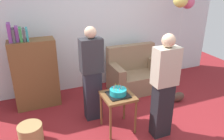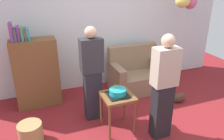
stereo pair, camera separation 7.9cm
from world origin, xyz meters
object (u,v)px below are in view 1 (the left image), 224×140
couch (134,75)px  balloon_bunch (184,1)px  person_holding_cake (164,87)px  handbag (178,97)px  birthday_cake (118,92)px  person_blowing_candles (92,74)px  bookshelf (35,73)px  wicker_basket (31,134)px  side_table (118,100)px

couch → balloon_bunch: 1.83m
person_holding_cake → handbag: (0.90, 0.72, -0.73)m
birthday_cake → person_blowing_candles: (-0.27, 0.46, 0.16)m
bookshelf → handbag: size_ratio=5.77×
person_holding_cake → balloon_bunch: balloon_bunch is taller
wicker_basket → side_table: bearing=-7.8°
person_blowing_candles → couch: bearing=36.7°
side_table → balloon_bunch: bearing=28.9°
side_table → person_blowing_candles: size_ratio=0.38×
couch → wicker_basket: couch is taller
wicker_basket → bookshelf: bearing=79.0°
person_blowing_candles → person_holding_cake: size_ratio=1.00×
side_table → handbag: (1.46, 0.34, -0.43)m
birthday_cake → balloon_bunch: 2.48m
handbag → wicker_basket: bearing=-176.8°
couch → balloon_bunch: balloon_bunch is taller
wicker_basket → couch: bearing=23.6°
handbag → person_holding_cake: bearing=-141.4°
birthday_cake → handbag: (1.46, 0.34, -0.58)m
birthday_cake → balloon_bunch: (1.90, 1.05, 1.18)m
side_table → person_blowing_candles: bearing=120.5°
side_table → birthday_cake: size_ratio=1.96×
couch → person_blowing_candles: person_blowing_candles is taller
person_blowing_candles → balloon_bunch: bearing=20.9°
bookshelf → side_table: size_ratio=2.58×
side_table → person_holding_cake: person_holding_cake is taller
couch → handbag: size_ratio=3.93×
birthday_cake → wicker_basket: bearing=172.2°
balloon_bunch → couch: bearing=173.8°
birthday_cake → wicker_basket: birthday_cake is taller
couch → wicker_basket: size_ratio=3.06×
bookshelf → balloon_bunch: (3.03, -0.21, 1.18)m
birthday_cake → handbag: 1.61m
person_holding_cake → wicker_basket: 2.10m
bookshelf → person_holding_cake: size_ratio=0.99×
side_table → birthday_cake: (-0.00, -0.00, 0.15)m
balloon_bunch → person_blowing_candles: bearing=-164.9°
wicker_basket → handbag: bearing=3.2°
person_blowing_candles → balloon_bunch: balloon_bunch is taller
bookshelf → person_holding_cake: person_holding_cake is taller
couch → bookshelf: bearing=177.1°
birthday_cake → wicker_basket: size_ratio=0.89×
side_table → birthday_cake: birthday_cake is taller
side_table → person_holding_cake: size_ratio=0.38×
bookshelf → handbag: bearing=-19.6°
handbag → balloon_bunch: (0.44, 0.71, 1.76)m
bookshelf → side_table: bookshelf is taller
birthday_cake → person_blowing_candles: 0.56m
birthday_cake → wicker_basket: (-1.34, 0.18, -0.53)m
couch → bookshelf: size_ratio=0.68×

